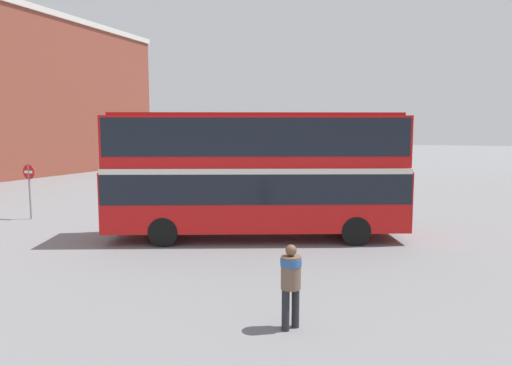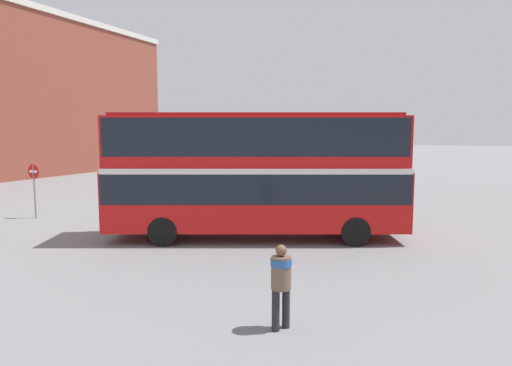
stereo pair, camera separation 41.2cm
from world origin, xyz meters
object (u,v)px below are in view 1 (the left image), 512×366
Objects in this scene: double_decker_bus at (256,168)px; parked_car_kerb_near at (262,178)px; pedestrian_foreground at (291,278)px; no_entry_sign at (29,182)px.

double_decker_bus reaches higher than parked_car_kerb_near.
double_decker_bus is 2.39× the size of parked_car_kerb_near.
no_entry_sign is at bearing 6.54° from pedestrian_foreground.
no_entry_sign is (-14.27, 6.52, 0.61)m from pedestrian_foreground.
double_decker_bus is 7.92m from pedestrian_foreground.
pedestrian_foreground is at bearing -24.57° from no_entry_sign.
no_entry_sign is (-5.77, -13.59, 0.90)m from parked_car_kerb_near.
no_entry_sign is at bearing 60.94° from parked_car_kerb_near.
parked_car_kerb_near is (-4.95, 13.20, -1.84)m from double_decker_bus.
pedestrian_foreground is (3.54, -6.91, -1.55)m from double_decker_bus.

